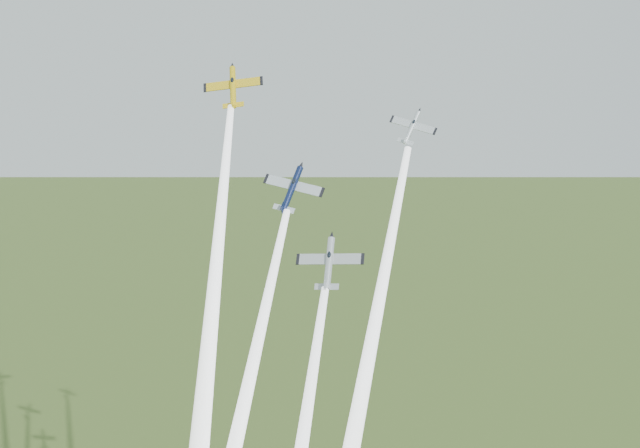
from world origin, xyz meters
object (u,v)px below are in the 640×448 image
(plane_silver_right, at_px, (412,127))
(plane_silver_low, at_px, (329,263))
(plane_navy, at_px, (292,189))
(plane_yellow, at_px, (233,87))

(plane_silver_right, height_order, plane_silver_low, plane_silver_right)
(plane_navy, distance_m, plane_silver_right, 18.31)
(plane_silver_low, bearing_deg, plane_navy, 131.62)
(plane_navy, bearing_deg, plane_silver_low, -44.02)
(plane_silver_low, bearing_deg, plane_silver_right, 63.69)
(plane_navy, height_order, plane_silver_low, plane_navy)
(plane_yellow, relative_size, plane_silver_low, 1.00)
(plane_navy, relative_size, plane_silver_low, 0.98)
(plane_yellow, height_order, plane_silver_right, plane_yellow)
(plane_yellow, relative_size, plane_silver_right, 1.32)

